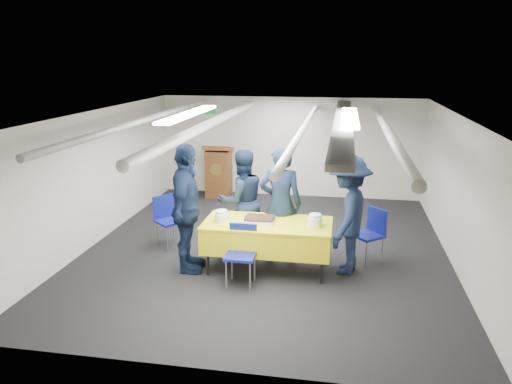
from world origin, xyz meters
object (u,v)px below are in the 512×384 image
(sailor_a, at_px, (280,204))
(sheet_cake, at_px, (260,219))
(chair_near, at_px, (242,248))
(serving_table, at_px, (267,235))
(podium, at_px, (219,171))
(sailor_d, at_px, (348,215))
(chair_right, at_px, (372,230))
(chair_left, at_px, (167,216))
(sailor_c, at_px, (187,209))
(sailor_b, at_px, (242,201))

(sailor_a, bearing_deg, sheet_cake, 56.89)
(chair_near, bearing_deg, serving_table, 60.30)
(podium, bearing_deg, sailor_d, -52.07)
(chair_right, bearing_deg, sheet_cake, -159.56)
(chair_left, bearing_deg, sailor_d, -11.12)
(sailor_a, xyz_separation_m, sailor_c, (-1.33, -0.67, 0.05))
(podium, height_order, sailor_a, sailor_a)
(chair_near, relative_size, sailor_a, 0.47)
(sheet_cake, bearing_deg, chair_near, -108.75)
(chair_left, distance_m, sailor_b, 1.36)
(chair_near, distance_m, sailor_b, 1.33)
(podium, relative_size, sailor_a, 0.67)
(chair_right, xyz_separation_m, chair_left, (-3.44, 0.13, 0.00))
(sheet_cake, height_order, sailor_c, sailor_c)
(serving_table, distance_m, sailor_b, 0.98)
(sailor_a, relative_size, sailor_d, 1.03)
(sheet_cake, distance_m, podium, 4.25)
(podium, height_order, chair_near, podium)
(serving_table, bearing_deg, sailor_c, -170.06)
(sheet_cake, distance_m, sailor_d, 1.31)
(sheet_cake, bearing_deg, podium, 112.58)
(sheet_cake, xyz_separation_m, sailor_c, (-1.07, -0.21, 0.17))
(serving_table, xyz_separation_m, sailor_a, (0.14, 0.46, 0.37))
(sheet_cake, distance_m, sailor_c, 1.11)
(sheet_cake, xyz_separation_m, chair_near, (-0.17, -0.51, -0.28))
(chair_right, distance_m, sailor_b, 2.15)
(sailor_a, xyz_separation_m, sailor_d, (1.05, -0.31, -0.03))
(chair_left, distance_m, sailor_d, 3.13)
(podium, xyz_separation_m, chair_right, (3.32, -3.29, -0.08))
(sailor_d, bearing_deg, sheet_cake, -71.05)
(chair_right, height_order, sailor_a, sailor_a)
(chair_left, relative_size, sailor_d, 0.48)
(sheet_cake, xyz_separation_m, podium, (-1.63, 3.92, -0.20))
(serving_table, relative_size, chair_left, 2.21)
(sailor_b, bearing_deg, sailor_d, 129.22)
(serving_table, distance_m, sheet_cake, 0.28)
(chair_near, relative_size, chair_left, 1.00)
(sailor_d, bearing_deg, sailor_b, -96.90)
(serving_table, relative_size, chair_near, 2.21)
(podium, distance_m, chair_right, 4.67)
(serving_table, relative_size, sheet_cake, 4.18)
(chair_left, bearing_deg, sheet_cake, -23.42)
(serving_table, distance_m, sailor_a, 0.61)
(chair_near, xyz_separation_m, sailor_a, (0.43, 0.97, 0.40))
(chair_left, xyz_separation_m, sailor_d, (3.05, -0.60, 0.37))
(sailor_a, distance_m, sailor_d, 1.09)
(sailor_b, relative_size, sailor_d, 0.96)
(chair_left, distance_m, sailor_c, 1.26)
(podium, relative_size, sailor_b, 0.72)
(sailor_b, height_order, sailor_c, sailor_c)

